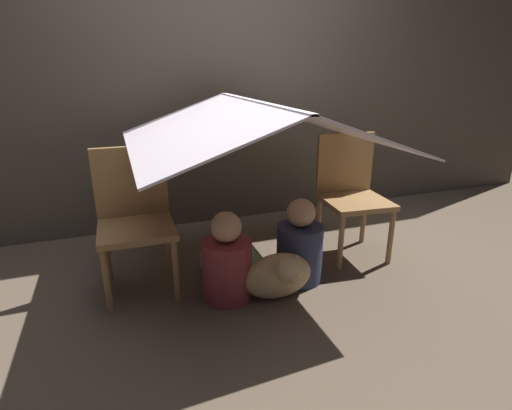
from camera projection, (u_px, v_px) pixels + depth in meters
name	position (u px, v px, depth m)	size (l,w,h in m)	color
ground_plane	(264.00, 282.00, 2.52)	(8.80, 8.80, 0.00)	brown
wall_back	(212.00, 71.00, 3.15)	(7.00, 0.05, 2.50)	#4C4238
chair_left	(135.00, 215.00, 2.34)	(0.43, 0.43, 0.85)	olive
chair_right	(351.00, 190.00, 2.80)	(0.46, 0.46, 0.85)	olive
sheet_canopy	(256.00, 123.00, 2.33)	(1.46, 1.45, 0.26)	silver
person_front	(227.00, 263.00, 2.29)	(0.29, 0.29, 0.53)	maroon
person_second	(300.00, 247.00, 2.48)	(0.29, 0.29, 0.54)	#2D3351
dog	(279.00, 275.00, 2.29)	(0.42, 0.35, 0.34)	tan
floor_cushion	(232.00, 265.00, 2.62)	(0.37, 0.29, 0.10)	#7FB27F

